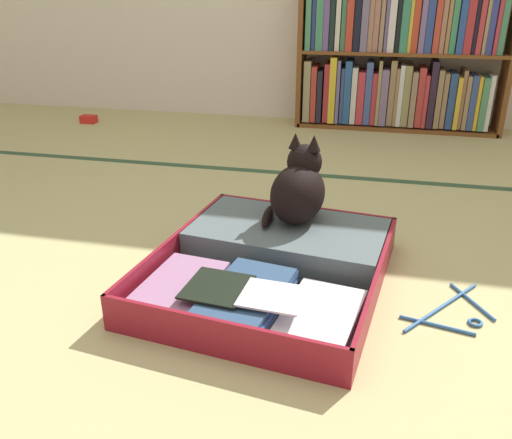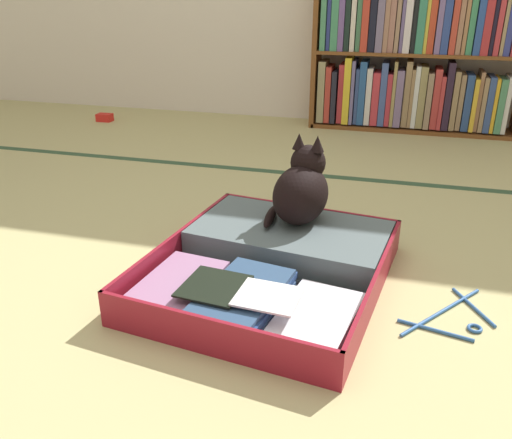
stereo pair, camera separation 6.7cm
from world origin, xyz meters
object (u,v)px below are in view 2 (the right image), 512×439
Objects in this scene: black_cat at (302,190)px; small_red_pouch at (105,117)px; clothes_hanger at (453,317)px; bookshelf at (414,58)px; open_suitcase at (275,261)px.

small_red_pouch is at bearing 137.17° from black_cat.
black_cat is 0.98× the size of clothes_hanger.
small_red_pouch is (-1.98, -0.30, -0.42)m from bookshelf.
black_cat is 0.62m from clothes_hanger.
open_suitcase is 2.88× the size of clothes_hanger.
small_red_pouch is at bearing 132.87° from open_suitcase.
open_suitcase is 0.55m from clothes_hanger.
bookshelf is at bearing 8.60° from small_red_pouch.
clothes_hanger is at bearing -40.60° from small_red_pouch.
small_red_pouch is (-1.65, 1.53, -0.20)m from black_cat.
bookshelf is 1.87m from black_cat.
bookshelf is at bearing 94.31° from clothes_hanger.
bookshelf is 2.05m from small_red_pouch.
black_cat reaches higher than open_suitcase.
black_cat is 2.26m from small_red_pouch.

